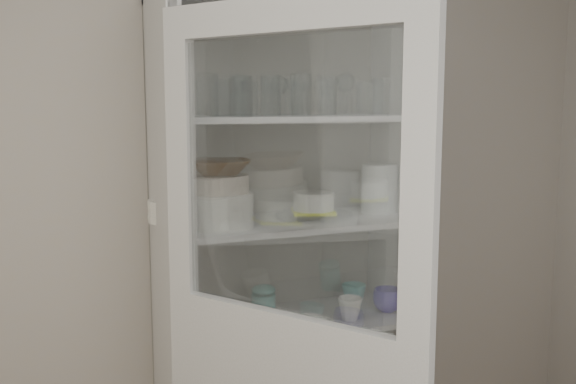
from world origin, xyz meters
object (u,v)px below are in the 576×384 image
object	(u,v)px
goblet_2	(322,94)
yellow_trivet	(314,211)
cream_bowl	(220,184)
terracotta_bowl	(220,167)
pantry_cabinet	(282,294)
plate_stack_back	(176,210)
glass_platter	(313,215)
goblet_1	(279,94)
teal_jar	(264,304)
mug_white	(350,309)
goblet_3	(346,92)
white_canister	(186,314)
plate_stack_front	(220,210)
grey_bowl_stack	(379,188)
mug_blue	(388,300)
measuring_cups	(283,321)
goblet_0	(181,92)
mug_teal	(354,295)
white_ramekin	(314,201)

from	to	relation	value
goblet_2	yellow_trivet	distance (m)	0.47
cream_bowl	terracotta_bowl	size ratio (longest dim) A/B	0.93
yellow_trivet	pantry_cabinet	bearing A→B (deg)	150.92
cream_bowl	pantry_cabinet	bearing A→B (deg)	22.01
plate_stack_back	glass_platter	xyz separation A→B (m)	(0.52, -0.12, -0.03)
goblet_1	plate_stack_back	xyz separation A→B (m)	(-0.42, 0.01, -0.44)
goblet_1	teal_jar	bearing A→B (deg)	-142.98
cream_bowl	glass_platter	distance (m)	0.43
plate_stack_back	mug_white	world-z (taller)	plate_stack_back
goblet_3	white_canister	xyz separation A→B (m)	(-0.71, -0.09, -0.83)
plate_stack_front	white_canister	world-z (taller)	plate_stack_front
grey_bowl_stack	mug_blue	world-z (taller)	grey_bowl_stack
plate_stack_front	measuring_cups	size ratio (longest dim) A/B	2.71
plate_stack_back	measuring_cups	world-z (taller)	plate_stack_back
teal_jar	goblet_0	bearing A→B (deg)	166.27
mug_blue	measuring_cups	xyz separation A→B (m)	(-0.46, 0.01, -0.03)
white_canister	teal_jar	bearing A→B (deg)	5.84
goblet_2	plate_stack_back	bearing A→B (deg)	176.72
mug_teal	teal_jar	bearing A→B (deg)	166.38
pantry_cabinet	goblet_1	size ratio (longest dim) A/B	12.56
pantry_cabinet	measuring_cups	bearing A→B (deg)	-111.30
cream_bowl	measuring_cups	bearing A→B (deg)	-3.06
pantry_cabinet	cream_bowl	world-z (taller)	pantry_cabinet
plate_stack_front	measuring_cups	bearing A→B (deg)	-3.06
goblet_2	mug_white	xyz separation A→B (m)	(0.03, -0.20, -0.84)
goblet_2	white_canister	size ratio (longest dim) A/B	1.24
mug_white	measuring_cups	world-z (taller)	mug_white
cream_bowl	mug_white	world-z (taller)	cream_bowl
mug_teal	mug_white	distance (m)	0.18
goblet_1	mug_white	xyz separation A→B (m)	(0.21, -0.23, -0.84)
grey_bowl_stack	mug_blue	bearing A→B (deg)	-90.00
white_ramekin	teal_jar	xyz separation A→B (m)	(-0.20, 0.04, -0.41)
goblet_1	yellow_trivet	bearing A→B (deg)	-49.46
goblet_0	mug_blue	distance (m)	1.17
goblet_0	grey_bowl_stack	world-z (taller)	goblet_0
mug_teal	measuring_cups	bearing A→B (deg)	-176.86
goblet_1	goblet_2	bearing A→B (deg)	-9.31
goblet_1	goblet_2	distance (m)	0.18
pantry_cabinet	terracotta_bowl	size ratio (longest dim) A/B	9.33
plate_stack_back	grey_bowl_stack	xyz separation A→B (m)	(0.82, -0.12, 0.06)
mug_blue	goblet_0	bearing A→B (deg)	167.26
grey_bowl_stack	mug_blue	size ratio (longest dim) A/B	1.67
plate_stack_back	goblet_2	bearing A→B (deg)	-3.28
mug_white	yellow_trivet	bearing A→B (deg)	147.07
glass_platter	measuring_cups	bearing A→B (deg)	-156.91
pantry_cabinet	teal_jar	distance (m)	0.09
goblet_0	mug_white	bearing A→B (deg)	-20.97
mug_blue	glass_platter	bearing A→B (deg)	166.26
plate_stack_back	white_ramekin	world-z (taller)	white_ramekin
mug_white	measuring_cups	size ratio (longest dim) A/B	1.09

